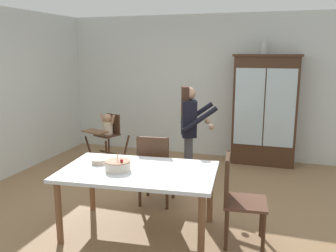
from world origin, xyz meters
name	(u,v)px	position (x,y,z in m)	size (l,w,h in m)	color
ground_plane	(150,206)	(0.00, 0.00, 0.00)	(6.24, 6.24, 0.00)	#93704C
wall_back	(198,86)	(0.00, 2.63, 1.35)	(5.32, 0.06, 2.70)	silver
china_cabinet	(265,110)	(1.30, 2.37, 0.99)	(1.16, 0.48, 1.97)	#422819
ceramic_vase	(264,47)	(1.22, 2.37, 2.09)	(0.13, 0.13, 0.27)	#B2B7B2
high_chair_with_toddler	(107,130)	(-1.31, 1.35, 0.65)	(0.74, 0.82, 0.95)	#422819
adult_person	(189,125)	(0.33, 0.75, 0.97)	(0.62, 0.61, 1.53)	#47474C
dining_table	(138,177)	(0.12, -0.68, 0.66)	(1.79, 1.18, 0.74)	silver
birthday_cake	(118,165)	(-0.08, -0.76, 0.79)	(0.28, 0.28, 0.19)	beige
serving_bowl	(99,161)	(-0.39, -0.61, 0.77)	(0.18, 0.18, 0.06)	#C6AD93
dining_chair_far_side	(155,165)	(0.05, 0.05, 0.56)	(0.47, 0.47, 0.96)	#422819
dining_chair_right_end	(236,194)	(1.19, -0.57, 0.56)	(0.49, 0.49, 0.96)	#422819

